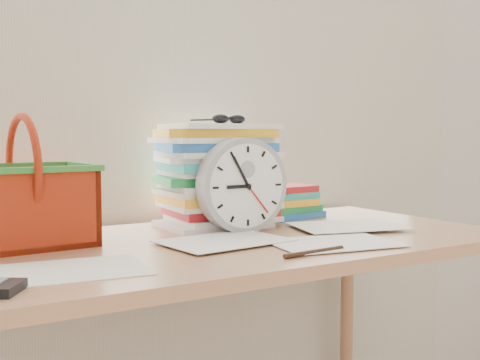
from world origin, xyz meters
TOP-DOWN VIEW (x-y plane):
  - curtain at (0.00, 1.98)m, footprint 2.40×0.01m
  - desk at (0.00, 1.60)m, footprint 1.40×0.70m
  - paper_stack at (0.08, 1.80)m, footprint 0.34×0.29m
  - clock at (0.08, 1.66)m, footprint 0.25×0.05m
  - sunglasses at (0.11, 1.79)m, footprint 0.15×0.13m
  - book_stack at (0.34, 1.84)m, footprint 0.26×0.21m
  - basket at (-0.44, 1.76)m, footprint 0.31×0.25m
  - pen at (0.06, 1.34)m, footprint 0.17×0.03m
  - scattered_papers at (0.00, 1.60)m, footprint 1.26×0.42m

SIDE VIEW (x-z plane):
  - desk at x=0.00m, z-range 0.30..1.05m
  - pen at x=0.06m, z-range 0.75..0.76m
  - scattered_papers at x=0.00m, z-range 0.75..0.77m
  - book_stack at x=0.34m, z-range 0.75..0.85m
  - clock at x=0.08m, z-range 0.75..1.00m
  - paper_stack at x=0.08m, z-range 0.75..1.03m
  - basket at x=-0.44m, z-range 0.75..1.05m
  - sunglasses at x=0.11m, z-range 1.03..1.06m
  - curtain at x=0.00m, z-range 0.05..2.55m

